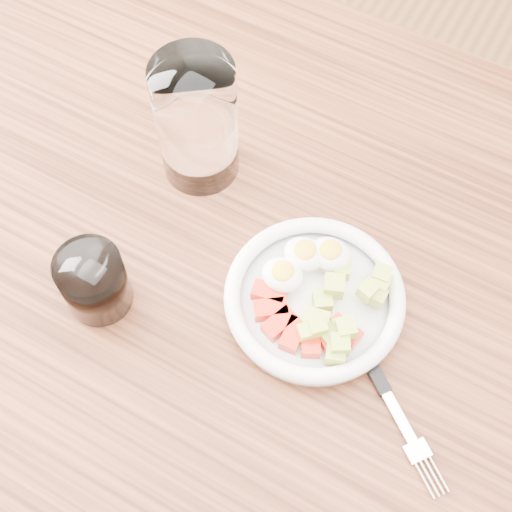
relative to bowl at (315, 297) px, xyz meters
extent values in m
plane|color=brown|center=(-0.07, 0.00, -0.79)|extent=(4.00, 4.00, 0.00)
cube|color=brown|center=(-0.72, 0.35, -0.42)|extent=(0.07, 0.07, 0.73)
cube|color=brown|center=(-0.07, 0.00, -0.04)|extent=(1.50, 0.90, 0.04)
cylinder|color=white|center=(0.00, 0.00, -0.01)|extent=(0.20, 0.20, 0.01)
torus|color=white|center=(0.00, 0.00, 0.00)|extent=(0.20, 0.20, 0.02)
cube|color=red|center=(-0.05, -0.02, 0.00)|extent=(0.04, 0.03, 0.02)
cube|color=red|center=(-0.04, -0.04, 0.00)|extent=(0.04, 0.04, 0.02)
cube|color=red|center=(-0.02, -0.05, 0.00)|extent=(0.03, 0.04, 0.02)
cube|color=red|center=(0.00, -0.05, 0.00)|extent=(0.02, 0.04, 0.02)
cube|color=red|center=(0.02, -0.05, 0.00)|extent=(0.04, 0.04, 0.02)
cube|color=red|center=(0.04, -0.04, 0.00)|extent=(0.04, 0.04, 0.02)
cube|color=red|center=(0.05, -0.02, 0.00)|extent=(0.04, 0.03, 0.02)
ellipsoid|color=white|center=(-0.03, 0.04, 0.01)|extent=(0.05, 0.04, 0.03)
ellipsoid|color=yellow|center=(-0.03, 0.04, 0.02)|extent=(0.03, 0.03, 0.01)
ellipsoid|color=white|center=(-0.01, 0.05, 0.01)|extent=(0.05, 0.04, 0.03)
ellipsoid|color=yellow|center=(-0.01, 0.05, 0.02)|extent=(0.03, 0.03, 0.01)
ellipsoid|color=white|center=(-0.04, 0.00, 0.01)|extent=(0.05, 0.04, 0.03)
ellipsoid|color=yellow|center=(-0.04, 0.00, 0.02)|extent=(0.03, 0.03, 0.01)
cube|color=#BAC34B|center=(0.01, 0.00, 0.00)|extent=(0.03, 0.03, 0.02)
cube|color=#BAC34B|center=(0.06, 0.03, 0.01)|extent=(0.02, 0.02, 0.02)
cube|color=#BAC34B|center=(0.02, -0.03, 0.02)|extent=(0.02, 0.02, 0.02)
cube|color=#BAC34B|center=(0.01, 0.04, 0.00)|extent=(0.02, 0.02, 0.02)
cube|color=#BAC34B|center=(0.05, -0.04, 0.02)|extent=(0.03, 0.03, 0.02)
cube|color=#BAC34B|center=(0.02, -0.04, 0.02)|extent=(0.03, 0.03, 0.02)
cube|color=#BAC34B|center=(0.04, -0.03, 0.00)|extent=(0.03, 0.03, 0.02)
cube|color=#BAC34B|center=(0.06, 0.05, 0.02)|extent=(0.02, 0.02, 0.02)
cube|color=#BAC34B|center=(0.01, -0.03, 0.01)|extent=(0.02, 0.02, 0.02)
cube|color=#BAC34B|center=(0.04, -0.02, 0.01)|extent=(0.03, 0.03, 0.02)
cube|color=#BAC34B|center=(0.05, -0.03, 0.02)|extent=(0.03, 0.03, 0.02)
cube|color=#BAC34B|center=(0.05, 0.04, 0.00)|extent=(0.03, 0.03, 0.02)
cube|color=#BAC34B|center=(0.01, -0.05, 0.01)|extent=(0.02, 0.02, 0.02)
cube|color=#BAC34B|center=(0.06, 0.04, 0.01)|extent=(0.02, 0.02, 0.02)
cube|color=#BAC34B|center=(0.04, -0.04, 0.01)|extent=(0.02, 0.02, 0.02)
cube|color=#BAC34B|center=(0.05, -0.02, 0.01)|extent=(0.02, 0.02, 0.02)
cube|color=#BAC34B|center=(0.05, 0.03, 0.02)|extent=(0.02, 0.02, 0.02)
cube|color=#BAC34B|center=(0.01, 0.02, 0.01)|extent=(0.03, 0.03, 0.02)
cube|color=#BAC34B|center=(0.05, -0.05, 0.01)|extent=(0.03, 0.03, 0.02)
cube|color=black|center=(0.07, -0.03, -0.01)|extent=(0.09, 0.08, 0.01)
cube|color=silver|center=(0.14, -0.08, -0.01)|extent=(0.06, 0.05, 0.00)
cube|color=silver|center=(0.17, -0.10, -0.01)|extent=(0.03, 0.03, 0.00)
cylinder|color=silver|center=(0.19, -0.12, -0.01)|extent=(0.03, 0.03, 0.00)
cylinder|color=silver|center=(0.19, -0.12, -0.01)|extent=(0.03, 0.03, 0.00)
cylinder|color=silver|center=(0.19, -0.11, -0.01)|extent=(0.03, 0.03, 0.00)
cylinder|color=silver|center=(0.20, -0.11, -0.01)|extent=(0.03, 0.03, 0.00)
cylinder|color=white|center=(-0.21, 0.10, 0.07)|extent=(0.10, 0.10, 0.17)
cylinder|color=white|center=(-0.22, -0.11, 0.02)|extent=(0.07, 0.07, 0.08)
cylinder|color=black|center=(-0.22, -0.11, 0.02)|extent=(0.07, 0.07, 0.07)
camera|label=1|loc=(0.10, -0.32, 0.73)|focal=50.00mm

